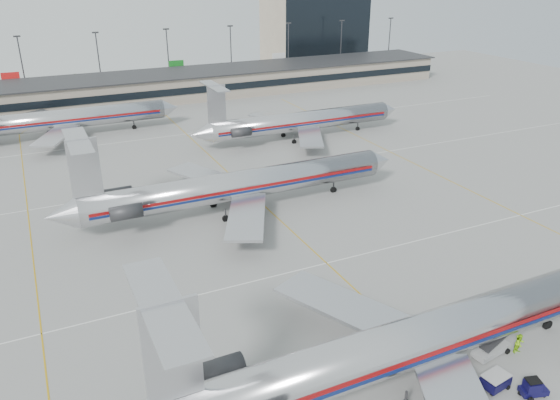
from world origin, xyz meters
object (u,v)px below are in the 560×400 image
jet_foreground (411,342)px  jet_second_row (233,186)px  tug_center (533,389)px  belt_loader (492,348)px

jet_foreground → jet_second_row: jet_foreground is taller
jet_second_row → jet_foreground: bearing=-88.4°
tug_center → belt_loader: bearing=95.4°
tug_center → belt_loader: size_ratio=0.51×
jet_second_row → tug_center: jet_second_row is taller
jet_second_row → belt_loader: size_ratio=10.83×
jet_second_row → tug_center: (8.68, -42.51, -2.94)m
jet_second_row → tug_center: 43.49m
tug_center → belt_loader: 5.22m
tug_center → jet_second_row: bearing=117.4°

